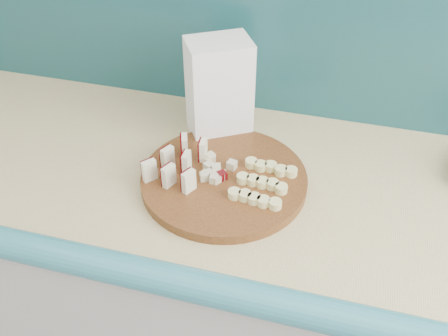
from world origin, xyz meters
TOP-DOWN VIEW (x-y plane):
  - kitchen_counter at (0.10, 1.50)m, footprint 2.20×0.63m
  - backsplash at (0.10, 1.79)m, footprint 2.20×0.02m
  - cutting_board at (0.18, 1.47)m, footprint 0.39×0.39m
  - apple_wedges at (0.08, 1.46)m, footprint 0.11×0.14m
  - apple_chunks at (0.16, 1.47)m, footprint 0.06×0.06m
  - banana_slices at (0.26, 1.46)m, footprint 0.12×0.14m
  - flour_bag at (0.12, 1.65)m, footprint 0.17×0.15m
  - banana_peel at (0.14, 1.64)m, footprint 0.22×0.18m

SIDE VIEW (x-z plane):
  - kitchen_counter at x=0.10m, z-range 0.00..0.91m
  - banana_peel at x=0.14m, z-range 0.91..0.92m
  - cutting_board at x=0.18m, z-range 0.91..0.93m
  - banana_slices at x=0.26m, z-range 0.93..0.95m
  - apple_chunks at x=0.16m, z-range 0.93..0.95m
  - apple_wedges at x=0.08m, z-range 0.93..0.98m
  - flour_bag at x=0.12m, z-range 0.91..1.15m
  - backsplash at x=0.10m, z-range 0.91..1.41m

